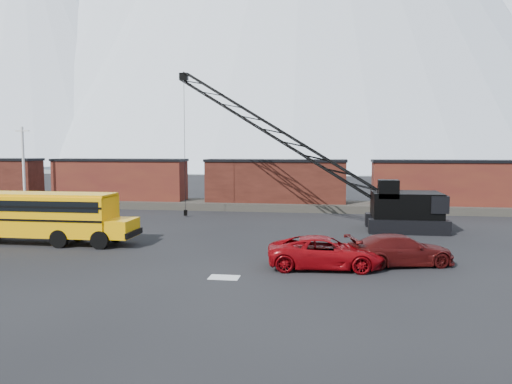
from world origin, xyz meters
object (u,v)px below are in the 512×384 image
at_px(maroon_suv, 400,250).
at_px(crawler_crane, 279,135).
at_px(school_bus, 41,215).
at_px(red_pickup, 325,252).

xyz_separation_m(maroon_suv, crawler_crane, (-7.68, 13.46, 6.23)).
height_order(school_bus, crawler_crane, crawler_crane).
relative_size(red_pickup, maroon_suv, 1.05).
bearing_deg(red_pickup, maroon_suv, -76.58).
relative_size(school_bus, red_pickup, 2.04).
height_order(red_pickup, maroon_suv, red_pickup).
bearing_deg(maroon_suv, red_pickup, 90.38).
height_order(school_bus, red_pickup, school_bus).
distance_m(red_pickup, crawler_crane, 16.38).
distance_m(school_bus, maroon_suv, 21.70).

